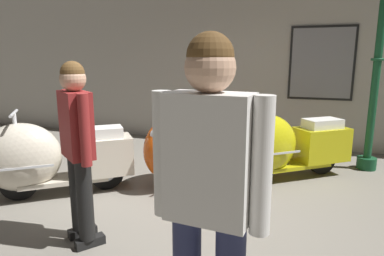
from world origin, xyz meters
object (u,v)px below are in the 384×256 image
(scooter_2, at_px, (283,145))
(visitor_1, at_px, (77,142))
(scooter_0, at_px, (48,158))
(visitor_0, at_px, (209,190))
(lamppost, at_px, (377,66))
(scooter_1, at_px, (183,145))

(scooter_2, distance_m, visitor_1, 2.83)
(scooter_0, bearing_deg, visitor_1, 105.57)
(scooter_0, height_order, visitor_1, visitor_1)
(visitor_0, distance_m, visitor_1, 1.69)
(scooter_0, xyz_separation_m, lamppost, (3.86, 2.40, 1.07))
(scooter_0, height_order, lamppost, lamppost)
(scooter_1, bearing_deg, lamppost, 131.28)
(lamppost, bearing_deg, visitor_0, -108.73)
(visitor_0, bearing_deg, visitor_1, 63.61)
(scooter_0, distance_m, scooter_1, 1.73)
(scooter_1, bearing_deg, visitor_0, 36.18)
(scooter_1, distance_m, visitor_0, 2.99)
(scooter_2, xyz_separation_m, lamppost, (1.21, 0.88, 1.07))
(scooter_1, xyz_separation_m, visitor_0, (1.14, -2.72, 0.54))
(scooter_0, xyz_separation_m, scooter_1, (1.35, 1.07, 0.00))
(scooter_0, distance_m, lamppost, 4.67)
(scooter_1, height_order, visitor_0, visitor_0)
(scooter_0, relative_size, visitor_1, 1.02)
(scooter_1, relative_size, visitor_1, 1.10)
(scooter_0, distance_m, visitor_1, 1.38)
(scooter_0, bearing_deg, visitor_0, 108.20)
(scooter_0, xyz_separation_m, visitor_0, (2.49, -1.64, 0.55))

